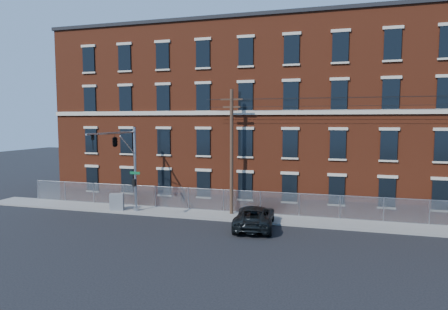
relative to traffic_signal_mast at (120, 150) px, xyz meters
name	(u,v)px	position (x,y,z in m)	size (l,w,h in m)	color
ground	(183,232)	(6.00, -2.18, -5.39)	(140.00, 140.00, 0.00)	black
sidewalk	(362,225)	(18.00, 2.82, -5.33)	(65.00, 3.00, 0.12)	gray
mill_building	(358,115)	(18.00, 11.75, 2.76)	(55.30, 14.32, 16.30)	maroon
chain_link_fence	(362,208)	(18.00, 4.12, -4.33)	(59.06, 0.06, 1.85)	#A5A8AD
traffic_signal_mast	(120,150)	(0.00, 0.00, 0.00)	(0.90, 6.75, 7.00)	#9EA0A5
utility_pole_near	(232,150)	(8.00, 3.42, -0.05)	(1.80, 0.28, 10.00)	#4B3325
pickup_truck	(255,217)	(10.51, 0.31, -4.60)	(2.63, 5.70, 1.58)	black
utility_cabinet	(117,202)	(-1.62, 2.02, -4.57)	(1.12, 0.56, 1.40)	slate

